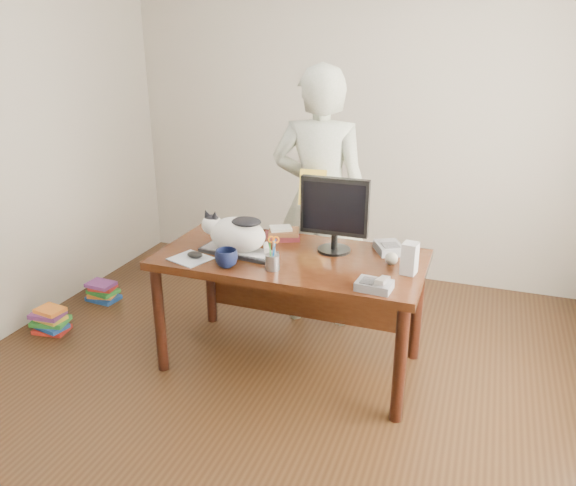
{
  "coord_description": "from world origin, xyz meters",
  "views": [
    {
      "loc": [
        1.05,
        -2.36,
        2.02
      ],
      "look_at": [
        0.0,
        0.55,
        0.85
      ],
      "focal_mm": 35.0,
      "sensor_mm": 36.0,
      "label": 1
    }
  ],
  "objects_px": {
    "mouse": "(195,255)",
    "phone": "(375,285)",
    "coffee_mug": "(226,258)",
    "speaker": "(410,258)",
    "person": "(320,200)",
    "cat": "(235,233)",
    "pen_cup": "(272,260)",
    "book_pile_a": "(50,320)",
    "book_stack": "(283,234)",
    "book_pile_b": "(103,292)",
    "desk": "(295,273)",
    "monitor": "(335,211)",
    "baseball": "(391,259)",
    "keyboard": "(238,251)",
    "calculator": "(389,248)"
  },
  "relations": [
    {
      "from": "mouse",
      "to": "speaker",
      "type": "bearing_deg",
      "value": 28.5
    },
    {
      "from": "monitor",
      "to": "coffee_mug",
      "type": "height_order",
      "value": "monitor"
    },
    {
      "from": "pen_cup",
      "to": "book_pile_a",
      "type": "relative_size",
      "value": 0.75
    },
    {
      "from": "monitor",
      "to": "mouse",
      "type": "xyz_separation_m",
      "value": [
        -0.75,
        -0.38,
        -0.24
      ]
    },
    {
      "from": "mouse",
      "to": "phone",
      "type": "relative_size",
      "value": 0.59
    },
    {
      "from": "phone",
      "to": "book_stack",
      "type": "relative_size",
      "value": 0.75
    },
    {
      "from": "cat",
      "to": "book_stack",
      "type": "height_order",
      "value": "cat"
    },
    {
      "from": "person",
      "to": "book_pile_a",
      "type": "relative_size",
      "value": 6.81
    },
    {
      "from": "phone",
      "to": "calculator",
      "type": "bearing_deg",
      "value": 97.71
    },
    {
      "from": "book_pile_b",
      "to": "book_stack",
      "type": "bearing_deg",
      "value": -3.21
    },
    {
      "from": "baseball",
      "to": "mouse",
      "type": "bearing_deg",
      "value": -164.93
    },
    {
      "from": "keyboard",
      "to": "coffee_mug",
      "type": "distance_m",
      "value": 0.21
    },
    {
      "from": "desk",
      "to": "cat",
      "type": "bearing_deg",
      "value": -155.02
    },
    {
      "from": "coffee_mug",
      "to": "keyboard",
      "type": "bearing_deg",
      "value": 96.34
    },
    {
      "from": "coffee_mug",
      "to": "speaker",
      "type": "distance_m",
      "value": 1.03
    },
    {
      "from": "book_stack",
      "to": "person",
      "type": "bearing_deg",
      "value": 49.39
    },
    {
      "from": "desk",
      "to": "book_pile_a",
      "type": "xyz_separation_m",
      "value": [
        -1.75,
        -0.28,
        -0.51
      ]
    },
    {
      "from": "cat",
      "to": "pen_cup",
      "type": "height_order",
      "value": "cat"
    },
    {
      "from": "speaker",
      "to": "book_pile_b",
      "type": "height_order",
      "value": "speaker"
    },
    {
      "from": "person",
      "to": "cat",
      "type": "bearing_deg",
      "value": 60.4
    },
    {
      "from": "desk",
      "to": "book_pile_b",
      "type": "distance_m",
      "value": 1.82
    },
    {
      "from": "book_stack",
      "to": "cat",
      "type": "bearing_deg",
      "value": -140.54
    },
    {
      "from": "keyboard",
      "to": "pen_cup",
      "type": "distance_m",
      "value": 0.33
    },
    {
      "from": "book_pile_a",
      "to": "book_pile_b",
      "type": "height_order",
      "value": "book_pile_a"
    },
    {
      "from": "coffee_mug",
      "to": "speaker",
      "type": "height_order",
      "value": "speaker"
    },
    {
      "from": "desk",
      "to": "monitor",
      "type": "xyz_separation_m",
      "value": [
        0.22,
        0.07,
        0.41
      ]
    },
    {
      "from": "monitor",
      "to": "phone",
      "type": "xyz_separation_m",
      "value": [
        0.35,
        -0.44,
        -0.24
      ]
    },
    {
      "from": "book_stack",
      "to": "person",
      "type": "xyz_separation_m",
      "value": [
        0.13,
        0.39,
        0.13
      ]
    },
    {
      "from": "book_pile_b",
      "to": "person",
      "type": "bearing_deg",
      "value": 10.19
    },
    {
      "from": "cat",
      "to": "calculator",
      "type": "distance_m",
      "value": 0.94
    },
    {
      "from": "cat",
      "to": "book_stack",
      "type": "relative_size",
      "value": 1.78
    },
    {
      "from": "mouse",
      "to": "book_stack",
      "type": "distance_m",
      "value": 0.62
    },
    {
      "from": "desk",
      "to": "mouse",
      "type": "bearing_deg",
      "value": -149.39
    },
    {
      "from": "mouse",
      "to": "calculator",
      "type": "bearing_deg",
      "value": 43.65
    },
    {
      "from": "coffee_mug",
      "to": "speaker",
      "type": "relative_size",
      "value": 0.73
    },
    {
      "from": "baseball",
      "to": "pen_cup",
      "type": "bearing_deg",
      "value": -154.31
    },
    {
      "from": "calculator",
      "to": "book_pile_b",
      "type": "distance_m",
      "value": 2.37
    },
    {
      "from": "cat",
      "to": "pen_cup",
      "type": "distance_m",
      "value": 0.35
    },
    {
      "from": "book_stack",
      "to": "person",
      "type": "relative_size",
      "value": 0.14
    },
    {
      "from": "desk",
      "to": "phone",
      "type": "distance_m",
      "value": 0.71
    },
    {
      "from": "monitor",
      "to": "mouse",
      "type": "relative_size",
      "value": 4.12
    },
    {
      "from": "coffee_mug",
      "to": "book_pile_b",
      "type": "xyz_separation_m",
      "value": [
        -1.43,
        0.63,
        -0.73
      ]
    },
    {
      "from": "mouse",
      "to": "person",
      "type": "relative_size",
      "value": 0.06
    },
    {
      "from": "book_stack",
      "to": "book_pile_b",
      "type": "xyz_separation_m",
      "value": [
        -1.57,
        0.09,
        -0.71
      ]
    },
    {
      "from": "speaker",
      "to": "book_stack",
      "type": "xyz_separation_m",
      "value": [
        -0.86,
        0.28,
        -0.05
      ]
    },
    {
      "from": "desk",
      "to": "baseball",
      "type": "xyz_separation_m",
      "value": [
        0.59,
        -0.01,
        0.19
      ]
    },
    {
      "from": "mouse",
      "to": "coffee_mug",
      "type": "distance_m",
      "value": 0.24
    },
    {
      "from": "baseball",
      "to": "person",
      "type": "bearing_deg",
      "value": 136.36
    },
    {
      "from": "monitor",
      "to": "speaker",
      "type": "distance_m",
      "value": 0.54
    },
    {
      "from": "speaker",
      "to": "book_stack",
      "type": "relative_size",
      "value": 0.69
    }
  ]
}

